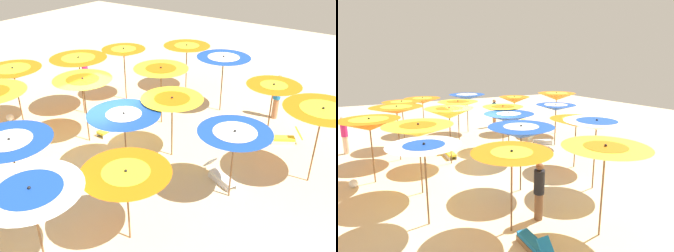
% 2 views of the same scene
% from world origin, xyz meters
% --- Properties ---
extents(ground, '(42.84, 42.84, 0.04)m').
position_xyz_m(ground, '(0.00, 0.00, -0.02)').
color(ground, beige).
extents(beach_umbrella_0, '(2.12, 2.12, 2.43)m').
position_xyz_m(beach_umbrella_0, '(0.50, -6.48, 2.19)').
color(beach_umbrella_0, brown).
rests_on(beach_umbrella_0, ground).
extents(beach_umbrella_1, '(2.23, 2.23, 2.48)m').
position_xyz_m(beach_umbrella_1, '(2.42, -4.31, 2.28)').
color(beach_umbrella_1, brown).
rests_on(beach_umbrella_1, ground).
extents(beach_umbrella_2, '(2.17, 2.17, 2.14)m').
position_xyz_m(beach_umbrella_2, '(3.28, -2.37, 1.91)').
color(beach_umbrella_2, brown).
rests_on(beach_umbrella_2, ground).
extents(beach_umbrella_3, '(2.07, 2.07, 2.24)m').
position_xyz_m(beach_umbrella_3, '(4.57, 0.63, 2.03)').
color(beach_umbrella_3, brown).
rests_on(beach_umbrella_3, ground).
extents(beach_umbrella_4, '(2.27, 2.27, 2.57)m').
position_xyz_m(beach_umbrella_4, '(6.25, 2.74, 2.30)').
color(beach_umbrella_4, brown).
rests_on(beach_umbrella_4, ground).
extents(beach_umbrella_5, '(2.05, 2.05, 2.23)m').
position_xyz_m(beach_umbrella_5, '(-1.38, -5.25, 2.00)').
color(beach_umbrella_5, brown).
rests_on(beach_umbrella_5, ground).
extents(beach_umbrella_6, '(2.22, 2.22, 2.32)m').
position_xyz_m(beach_umbrella_6, '(0.10, -3.25, 2.07)').
color(beach_umbrella_6, brown).
rests_on(beach_umbrella_6, ground).
extents(beach_umbrella_7, '(2.24, 2.24, 2.18)m').
position_xyz_m(beach_umbrella_7, '(1.31, -0.22, 1.93)').
color(beach_umbrella_7, brown).
rests_on(beach_umbrella_7, ground).
extents(beach_umbrella_8, '(2.05, 2.05, 2.23)m').
position_xyz_m(beach_umbrella_8, '(1.90, 1.47, 1.96)').
color(beach_umbrella_8, brown).
rests_on(beach_umbrella_8, ground).
extents(beach_umbrella_9, '(1.91, 1.91, 2.29)m').
position_xyz_m(beach_umbrella_9, '(4.21, 4.33, 2.03)').
color(beach_umbrella_9, brown).
rests_on(beach_umbrella_9, ground).
extents(beach_umbrella_10, '(1.92, 1.92, 2.32)m').
position_xyz_m(beach_umbrella_10, '(-3.21, -3.90, 2.10)').
color(beach_umbrella_10, brown).
rests_on(beach_umbrella_10, ground).
extents(beach_umbrella_11, '(2.27, 2.27, 2.42)m').
position_xyz_m(beach_umbrella_11, '(-2.93, -1.85, 2.18)').
color(beach_umbrella_11, brown).
rests_on(beach_umbrella_11, ground).
extents(beach_umbrella_12, '(2.05, 2.05, 2.51)m').
position_xyz_m(beach_umbrella_12, '(-1.17, 0.49, 2.24)').
color(beach_umbrella_12, brown).
rests_on(beach_umbrella_12, ground).
extents(beach_umbrella_13, '(2.11, 2.11, 2.38)m').
position_xyz_m(beach_umbrella_13, '(0.15, 3.23, 2.17)').
color(beach_umbrella_13, brown).
rests_on(beach_umbrella_13, ground).
extents(beach_umbrella_14, '(2.20, 2.20, 2.45)m').
position_xyz_m(beach_umbrella_14, '(1.56, 5.61, 2.22)').
color(beach_umbrella_14, brown).
rests_on(beach_umbrella_14, ground).
extents(beach_umbrella_16, '(2.13, 2.13, 2.43)m').
position_xyz_m(beach_umbrella_16, '(-4.27, -0.13, 2.18)').
color(beach_umbrella_16, brown).
rests_on(beach_umbrella_16, ground).
extents(beach_umbrella_17, '(2.28, 2.28, 2.50)m').
position_xyz_m(beach_umbrella_17, '(-3.05, 2.03, 2.29)').
color(beach_umbrella_17, brown).
rests_on(beach_umbrella_17, ground).
extents(beach_umbrella_18, '(1.90, 1.90, 2.44)m').
position_xyz_m(beach_umbrella_18, '(-2.52, 4.13, 2.21)').
color(beach_umbrella_18, brown).
rests_on(beach_umbrella_18, ground).
extents(beach_umbrella_19, '(2.17, 2.17, 2.25)m').
position_xyz_m(beach_umbrella_19, '(-0.92, 6.71, 2.02)').
color(beach_umbrella_19, brown).
rests_on(beach_umbrella_19, ground).
extents(lounger_0, '(1.12, 0.87, 0.64)m').
position_xyz_m(lounger_0, '(4.84, 4.55, 0.21)').
color(lounger_0, silver).
rests_on(lounger_0, ground).
extents(lounger_1, '(0.38, 1.27, 0.56)m').
position_xyz_m(lounger_1, '(-0.97, 1.41, 0.20)').
color(lounger_1, silver).
rests_on(lounger_1, ground).
extents(lounger_2, '(0.34, 1.16, 0.55)m').
position_xyz_m(lounger_2, '(-1.31, -6.18, 0.19)').
color(lounger_2, olive).
rests_on(lounger_2, ground).
extents(lounger_3, '(1.32, 0.78, 0.59)m').
position_xyz_m(lounger_3, '(4.02, 1.11, 0.20)').
color(lounger_3, silver).
rests_on(lounger_3, ground).
extents(beachgoer_0, '(0.30, 0.30, 1.67)m').
position_xyz_m(beachgoer_0, '(-0.43, -5.10, 0.87)').
color(beachgoer_0, brown).
rests_on(beachgoer_0, ground).
extents(beachgoer_1, '(0.30, 0.30, 1.87)m').
position_xyz_m(beachgoer_1, '(3.75, 6.27, 0.99)').
color(beachgoer_1, '#A3704C').
rests_on(beachgoer_1, ground).
extents(beachgoer_2, '(0.30, 0.30, 1.84)m').
position_xyz_m(beachgoer_2, '(-5.22, 4.21, 0.97)').
color(beachgoer_2, beige).
rests_on(beachgoer_2, ground).
extents(beach_ball, '(0.29, 0.29, 0.29)m').
position_xyz_m(beach_ball, '(-4.98, -0.27, 0.15)').
color(beach_ball, white).
rests_on(beach_ball, ground).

